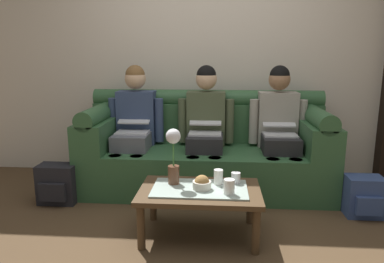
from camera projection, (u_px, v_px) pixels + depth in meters
ground_plane at (198, 245)px, 2.56m from camera, size 14.00×14.00×0.00m
back_wall_patterned at (208, 43)px, 3.92m from camera, size 6.00×0.12×2.90m
couch at (205, 152)px, 3.62m from camera, size 2.38×0.88×0.96m
person_left at (135, 122)px, 3.61m from camera, size 0.56×0.67×1.22m
person_middle at (206, 123)px, 3.56m from camera, size 0.56×0.67×1.22m
person_right at (279, 124)px, 3.51m from camera, size 0.56×0.67×1.22m
coffee_table at (200, 195)px, 2.64m from camera, size 0.88×0.56×0.37m
flower_vase at (173, 153)px, 2.67m from camera, size 0.11×0.11×0.42m
snack_bowl at (202, 184)px, 2.60m from camera, size 0.13×0.13×0.11m
cup_near_left at (236, 178)px, 2.72m from camera, size 0.07×0.07×0.08m
cup_near_right at (229, 187)px, 2.50m from camera, size 0.08×0.08×0.11m
cup_far_center at (218, 177)px, 2.69m from camera, size 0.07×0.07×0.11m
backpack_left at (58, 184)px, 3.26m from camera, size 0.34×0.25×0.36m
backpack_right at (364, 197)px, 3.00m from camera, size 0.29×0.25×0.34m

